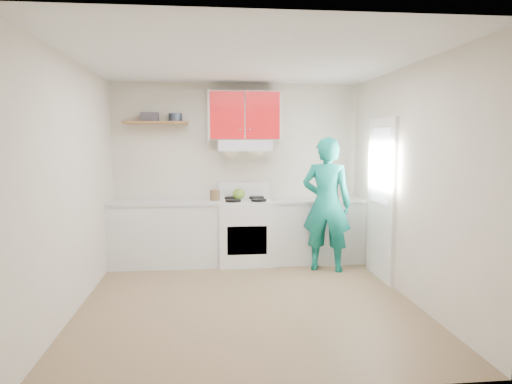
{
  "coord_description": "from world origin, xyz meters",
  "views": [
    {
      "loc": [
        -0.41,
        -4.9,
        1.76
      ],
      "look_at": [
        0.15,
        0.55,
        1.15
      ],
      "focal_mm": 32.12,
      "sensor_mm": 36.0,
      "label": 1
    }
  ],
  "objects": [
    {
      "name": "back_wall",
      "position": [
        0.0,
        1.9,
        1.3
      ],
      "size": [
        3.6,
        0.04,
        2.6
      ],
      "primitive_type": "cube",
      "color": "beige",
      "rests_on": "floor"
    },
    {
      "name": "stove",
      "position": [
        0.1,
        1.57,
        0.46
      ],
      "size": [
        0.76,
        0.65,
        0.92
      ],
      "primitive_type": "cube",
      "color": "white",
      "rests_on": "floor"
    },
    {
      "name": "door",
      "position": [
        1.78,
        0.7,
        1.02
      ],
      "size": [
        0.05,
        0.85,
        2.05
      ],
      "primitive_type": "cube",
      "color": "white",
      "rests_on": "floor"
    },
    {
      "name": "shelf",
      "position": [
        -1.15,
        1.75,
        2.02
      ],
      "size": [
        0.9,
        0.3,
        0.04
      ],
      "primitive_type": "cube",
      "color": "brown",
      "rests_on": "back_wall"
    },
    {
      "name": "cutting_board",
      "position": [
        0.74,
        1.55,
        0.91
      ],
      "size": [
        0.31,
        0.24,
        0.02
      ],
      "primitive_type": "cube",
      "rotation": [
        0.0,
        0.0,
        -0.06
      ],
      "color": "olive",
      "rests_on": "counter_right"
    },
    {
      "name": "floor",
      "position": [
        0.0,
        0.0,
        0.0
      ],
      "size": [
        3.8,
        3.8,
        0.0
      ],
      "primitive_type": "plane",
      "color": "brown",
      "rests_on": "ground"
    },
    {
      "name": "left_wall",
      "position": [
        -1.8,
        0.0,
        1.3
      ],
      "size": [
        0.04,
        3.8,
        2.6
      ],
      "primitive_type": "cube",
      "color": "beige",
      "rests_on": "floor"
    },
    {
      "name": "silicone_mat",
      "position": [
        1.55,
        1.56,
        0.9
      ],
      "size": [
        0.4,
        0.36,
        0.01
      ],
      "primitive_type": "cube",
      "rotation": [
        0.0,
        0.0,
        -0.26
      ],
      "color": "red",
      "rests_on": "counter_right"
    },
    {
      "name": "upper_cabinets",
      "position": [
        0.1,
        1.73,
        2.12
      ],
      "size": [
        1.02,
        0.33,
        0.7
      ],
      "primitive_type": "cube",
      "color": "red",
      "rests_on": "back_wall"
    },
    {
      "name": "books",
      "position": [
        -1.24,
        1.75,
        2.1
      ],
      "size": [
        0.24,
        0.18,
        0.13
      ],
      "primitive_type": "cube",
      "rotation": [
        0.0,
        0.0,
        -0.01
      ],
      "color": "#3F373F",
      "rests_on": "shelf"
    },
    {
      "name": "right_wall",
      "position": [
        1.8,
        0.0,
        1.3
      ],
      "size": [
        0.04,
        3.8,
        2.6
      ],
      "primitive_type": "cube",
      "color": "beige",
      "rests_on": "floor"
    },
    {
      "name": "crock",
      "position": [
        -0.33,
        1.57,
        0.98
      ],
      "size": [
        0.18,
        0.18,
        0.17
      ],
      "primitive_type": "cylinder",
      "rotation": [
        0.0,
        0.0,
        0.36
      ],
      "color": "brown",
      "rests_on": "counter_left"
    },
    {
      "name": "range_hood",
      "position": [
        0.1,
        1.68,
        1.7
      ],
      "size": [
        0.76,
        0.44,
        0.15
      ],
      "primitive_type": "cube",
      "color": "silver",
      "rests_on": "back_wall"
    },
    {
      "name": "counter_right",
      "position": [
        1.14,
        1.6,
        0.45
      ],
      "size": [
        1.32,
        0.6,
        0.9
      ],
      "primitive_type": "cube",
      "color": "silver",
      "rests_on": "floor"
    },
    {
      "name": "kettle",
      "position": [
        0.01,
        1.66,
        1.0
      ],
      "size": [
        0.24,
        0.24,
        0.16
      ],
      "primitive_type": "ellipsoid",
      "rotation": [
        0.0,
        0.0,
        0.43
      ],
      "color": "olive",
      "rests_on": "stove"
    },
    {
      "name": "counter_left",
      "position": [
        -1.04,
        1.6,
        0.45
      ],
      "size": [
        1.52,
        0.6,
        0.9
      ],
      "primitive_type": "cube",
      "color": "silver",
      "rests_on": "floor"
    },
    {
      "name": "door_glass",
      "position": [
        1.75,
        0.7,
        1.45
      ],
      "size": [
        0.01,
        0.55,
        0.95
      ],
      "primitive_type": "cube",
      "color": "white",
      "rests_on": "door"
    },
    {
      "name": "tin",
      "position": [
        -0.88,
        1.78,
        2.1
      ],
      "size": [
        0.25,
        0.25,
        0.12
      ],
      "primitive_type": "cylinder",
      "rotation": [
        0.0,
        0.0,
        -0.39
      ],
      "color": "#333D4C",
      "rests_on": "shelf"
    },
    {
      "name": "ceiling",
      "position": [
        0.0,
        0.0,
        2.6
      ],
      "size": [
        3.6,
        3.8,
        0.04
      ],
      "primitive_type": "cube",
      "color": "white",
      "rests_on": "floor"
    },
    {
      "name": "front_wall",
      "position": [
        0.0,
        -1.9,
        1.3
      ],
      "size": [
        3.6,
        0.04,
        2.6
      ],
      "primitive_type": "cube",
      "color": "beige",
      "rests_on": "floor"
    },
    {
      "name": "person",
      "position": [
        1.17,
        1.11,
        0.91
      ],
      "size": [
        0.78,
        0.65,
        1.82
      ],
      "primitive_type": "imported",
      "rotation": [
        0.0,
        0.0,
        2.76
      ],
      "color": "#0D7869",
      "rests_on": "floor"
    }
  ]
}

